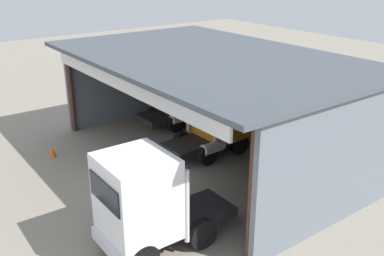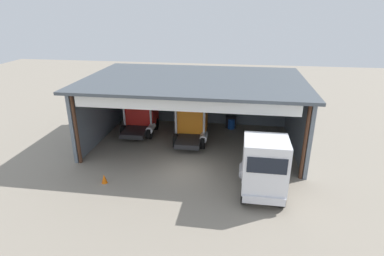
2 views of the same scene
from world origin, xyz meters
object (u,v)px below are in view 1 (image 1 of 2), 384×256
at_px(truck_white_right_bay, 145,202).
at_px(traffic_cone, 53,152).
at_px(tool_cart, 303,145).
at_px(truck_red_center_bay, 184,95).
at_px(truck_orange_left_bay, 216,119).
at_px(oil_drum, 300,148).

distance_m(truck_white_right_bay, traffic_cone, 9.56).
xyz_separation_m(truck_white_right_bay, tool_cart, (-2.04, 10.59, -1.39)).
xyz_separation_m(truck_red_center_bay, traffic_cone, (0.13, -8.32, -1.43)).
relative_size(truck_white_right_bay, traffic_cone, 8.82).
distance_m(truck_orange_left_bay, traffic_cone, 8.52).
height_order(truck_white_right_bay, traffic_cone, truck_white_right_bay).
xyz_separation_m(oil_drum, traffic_cone, (-7.42, -10.21, -0.15)).
bearing_deg(oil_drum, truck_red_center_bay, -165.99).
height_order(truck_red_center_bay, traffic_cone, truck_red_center_bay).
relative_size(tool_cart, traffic_cone, 1.79).
relative_size(truck_orange_left_bay, truck_white_right_bay, 0.92).
distance_m(truck_red_center_bay, oil_drum, 7.89).
height_order(oil_drum, tool_cart, tool_cart).
xyz_separation_m(truck_orange_left_bay, truck_white_right_bay, (5.06, -7.26, 0.14)).
distance_m(oil_drum, traffic_cone, 12.62).
bearing_deg(oil_drum, traffic_cone, -126.02).
xyz_separation_m(truck_red_center_bay, oil_drum, (7.56, 1.88, -1.27)).
xyz_separation_m(truck_red_center_bay, tool_cart, (7.51, 2.19, -1.21)).
distance_m(tool_cart, traffic_cone, 12.85).
height_order(truck_white_right_bay, oil_drum, truck_white_right_bay).
height_order(truck_orange_left_bay, tool_cart, truck_orange_left_bay).
height_order(truck_red_center_bay, truck_white_right_bay, truck_white_right_bay).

